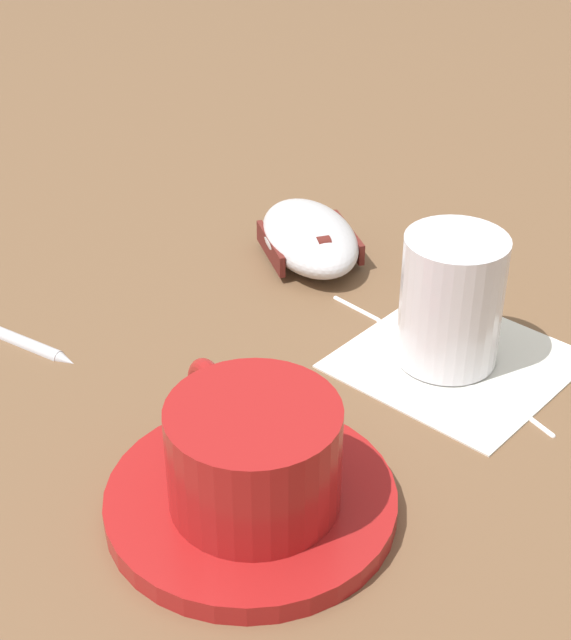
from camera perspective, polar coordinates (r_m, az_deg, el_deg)
ground_plane at (r=0.62m, az=-0.78°, el=-0.77°), size 3.00×3.00×0.00m
saucer at (r=0.50m, az=-2.02°, el=-10.49°), size 0.15×0.15×0.01m
coffee_cup at (r=0.47m, az=-1.96°, el=-7.75°), size 0.08×0.11×0.06m
computer_mouse at (r=0.70m, az=1.42°, el=4.82°), size 0.11×0.12×0.03m
mouse_cable at (r=0.60m, az=8.44°, el=-2.27°), size 0.03×0.19×0.00m
napkin_under_glass at (r=0.61m, az=9.90°, el=-2.36°), size 0.13×0.13×0.00m
drinking_glass at (r=0.58m, az=9.62°, el=1.16°), size 0.06×0.06×0.08m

